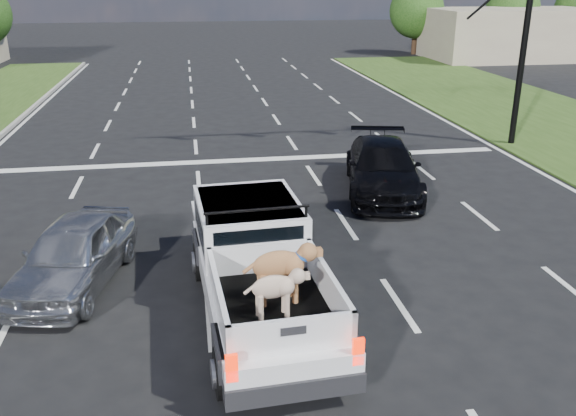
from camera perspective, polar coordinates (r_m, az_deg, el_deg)
name	(u,v)px	position (r m, az deg, el deg)	size (l,w,h in m)	color
ground	(307,312)	(11.21, 1.75, -9.70)	(160.00, 160.00, 0.00)	black
road_markings	(263,194)	(17.12, -2.40, 1.36)	(17.75, 60.00, 0.01)	silver
traffic_signal	(462,9)	(21.97, 15.94, 17.49)	(9.11, 0.31, 7.00)	black
building_right	(512,34)	(49.76, 20.20, 15.04)	(12.00, 7.00, 3.60)	tan
tree_far_d	(417,11)	(50.80, 11.95, 17.60)	(4.20, 4.20, 5.40)	#332114
tree_far_e	(512,10)	(54.13, 20.26, 16.98)	(4.20, 4.20, 5.40)	#332114
pickup_truck	(259,266)	(10.73, -2.77, -5.49)	(2.30, 5.50, 2.02)	black
silver_sedan	(74,254)	(12.57, -19.43, -4.04)	(1.56, 3.88, 1.32)	#ADAFB4
black_coupe	(383,168)	(17.30, 8.86, 3.74)	(1.95, 4.81, 1.40)	black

